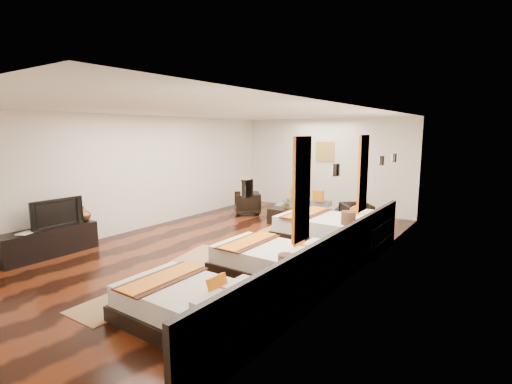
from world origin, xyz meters
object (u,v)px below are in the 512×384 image
Objects in this scene: bed_mid at (275,261)px; sofa at (307,208)px; bed_far at (332,230)px; book at (20,233)px; tv at (55,213)px; figurine at (83,214)px; nightstand_a at (285,290)px; armchair_right at (356,216)px; table_plant at (287,203)px; tv_console at (48,242)px; armchair_left at (247,203)px; nightstand_b at (347,245)px; bed_near at (192,306)px; coffee_table at (288,217)px.

bed_mid is 1.18× the size of sofa.
bed_mid is at bearing -90.10° from bed_far.
tv is at bearing 85.44° from book.
bed_mid is 2.32m from bed_far.
bed_mid is 6.44× the size of figurine.
nightstand_a reaches higher than armchair_right.
bed_far reaches higher than table_plant.
bed_far is 1.28× the size of tv_console.
tv is at bearing -52.54° from armchair_left.
table_plant is (1.52, -0.29, 0.21)m from armchair_left.
figurine reaches higher than book.
bed_far is 2.56m from sofa.
nightstand_b is at bearing -54.18° from bed_far.
bed_near is 4.21m from tv_console.
bed_near is 6.46m from sofa.
bed_far is (0.00, 4.28, 0.05)m from bed_near.
tv reaches higher than sofa.
bed_near reaches higher than sofa.
book is 5.80m from armchair_left.
figurine reaches higher than tv_console.
armchair_right reaches higher than coffee_table.
nightstand_a is 4.89m from armchair_right.
nightstand_a is 0.44× the size of tv_console.
nightstand_a is at bearing -77.83° from sofa.
bed_mid is 4.44m from tv.
table_plant is at bearing 133.70° from coffee_table.
tv is 1.00× the size of coffee_table.
nightstand_b is at bearing -39.30° from coffee_table.
sofa is 1.02m from table_plant.
bed_mid is 2.05× the size of nightstand_b.
tv_console is 5.32m from armchair_left.
bed_far is 2.31× the size of tv.
armchair_right is (-0.79, 2.59, -0.02)m from nightstand_b.
nightstand_b is 3.19m from table_plant.
tv is at bearing -160.33° from bed_mid.
bed_near reaches higher than table_plant.
nightstand_b is 5.74m from tv_console.
tv is 6.78m from armchair_right.
tv is 1.42× the size of armchair_right.
coffee_table is (-2.38, 1.95, -0.14)m from nightstand_b.
nightstand_a is 4.81m from coffee_table.
tv reaches higher than nightstand_a.
bed_near is 6.22× the size of figurine.
tv_console is 1.06× the size of sofa.
tv is at bearing -168.72° from armchair_right.
tv_console is 0.87m from figurine.
nightstand_a reaches higher than tv_console.
nightstand_b is at bearing 23.63° from figurine.
sofa is (-1.63, 4.29, -0.01)m from bed_mid.
nightstand_a is at bearing 13.26° from book.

